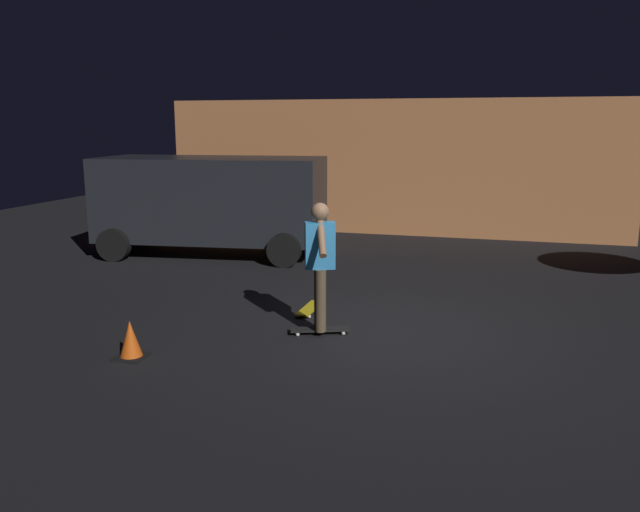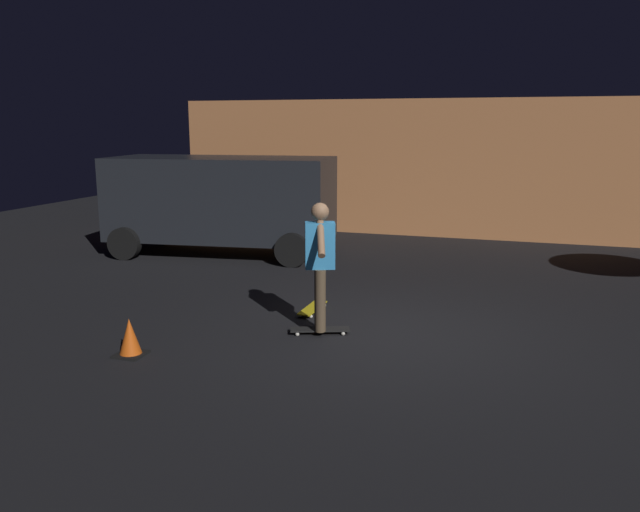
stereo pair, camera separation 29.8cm
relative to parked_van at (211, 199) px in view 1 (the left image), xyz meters
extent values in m
plane|color=black|center=(4.48, -4.15, -1.16)|extent=(28.00, 28.00, 0.00)
cube|color=#C67A47|center=(3.15, 5.25, 0.49)|extent=(11.42, 3.79, 3.29)
cube|color=black|center=(0.01, 0.00, 0.02)|extent=(4.79, 2.43, 1.70)
cube|color=black|center=(-2.25, -0.27, 0.37)|extent=(0.27, 1.74, 0.64)
cylinder|color=black|center=(-1.61, -1.19, -0.83)|extent=(0.68, 0.30, 0.66)
cylinder|color=black|center=(-1.84, 0.78, -0.83)|extent=(0.68, 0.30, 0.66)
cylinder|color=black|center=(1.86, -0.77, -0.83)|extent=(0.68, 0.30, 0.66)
cylinder|color=black|center=(1.63, 1.19, -0.83)|extent=(0.68, 0.30, 0.66)
cube|color=black|center=(3.61, -4.44, -1.10)|extent=(0.80, 0.46, 0.02)
sphere|color=silver|center=(3.86, -4.26, -1.13)|extent=(0.05, 0.05, 0.05)
sphere|color=silver|center=(3.92, -4.42, -1.13)|extent=(0.05, 0.05, 0.05)
sphere|color=silver|center=(3.30, -4.47, -1.13)|extent=(0.05, 0.05, 0.05)
sphere|color=silver|center=(3.36, -4.63, -1.13)|extent=(0.05, 0.05, 0.05)
cube|color=gold|center=(3.20, -3.53, -1.10)|extent=(0.22, 0.78, 0.02)
sphere|color=silver|center=(3.28, -3.83, -1.13)|extent=(0.05, 0.05, 0.05)
sphere|color=silver|center=(3.11, -3.82, -1.13)|extent=(0.05, 0.05, 0.05)
sphere|color=silver|center=(3.29, -3.23, -1.13)|extent=(0.05, 0.05, 0.05)
sphere|color=silver|center=(3.12, -3.22, -1.13)|extent=(0.05, 0.05, 0.05)
cylinder|color=brown|center=(3.57, -4.34, -0.68)|extent=(0.14, 0.14, 0.82)
cylinder|color=brown|center=(3.65, -4.54, -0.68)|extent=(0.14, 0.14, 0.82)
cube|color=#338CCC|center=(3.61, -4.44, 0.03)|extent=(0.43, 0.34, 0.60)
sphere|color=#936B4C|center=(3.61, -4.44, 0.46)|extent=(0.23, 0.23, 0.23)
cylinder|color=#936B4C|center=(3.53, -4.24, 0.18)|extent=(0.27, 0.54, 0.46)
cylinder|color=#936B4C|center=(3.69, -4.65, 0.18)|extent=(0.27, 0.54, 0.46)
cube|color=black|center=(1.70, -5.90, -1.15)|extent=(0.34, 0.34, 0.03)
cone|color=#EA5914|center=(1.70, -5.90, -0.93)|extent=(0.28, 0.28, 0.46)
camera|label=1|loc=(5.79, -12.19, 1.57)|focal=35.89mm
camera|label=2|loc=(6.08, -12.11, 1.57)|focal=35.89mm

